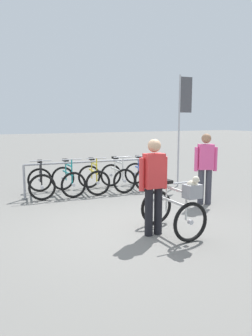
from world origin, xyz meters
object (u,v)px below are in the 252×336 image
Objects in this scene: racked_bike_black at (41,182)px; racked_bike_white at (117,177)px; person_with_featured_bike at (154,183)px; pedestrian_with_backpack at (205,164)px; racked_bike_yellow at (93,178)px; featured_bicycle at (176,207)px; banner_flag at (183,110)px; racked_bike_blue at (140,175)px; racked_bike_teal at (68,180)px.

racked_bike_black is 2.10m from racked_bike_white.
person_with_featured_bike reaches higher than racked_bike_white.
pedestrian_with_backpack is at bearing -37.90° from racked_bike_black.
racked_bike_black is at bearing 175.51° from racked_bike_yellow.
banner_flag reaches higher than featured_bicycle.
featured_bicycle is (0.04, -3.81, 0.12)m from racked_bike_yellow.
featured_bicycle is at bearing -99.93° from racked_bike_white.
racked_bike_yellow is 3.69m from person_with_featured_bike.
racked_bike_yellow is 0.36× the size of banner_flag.
racked_bike_black and racked_bike_yellow have the same top height.
racked_bike_white is 2.66m from pedestrian_with_backpack.
racked_bike_white is at bearing 175.51° from racked_bike_blue.
pedestrian_with_backpack reaches higher than racked_bike_yellow.
racked_bike_teal is at bearing 175.51° from racked_bike_yellow.
racked_bike_teal is 1.40m from racked_bike_white.
racked_bike_white is 0.70m from racked_bike_blue.
person_with_featured_bike is (-0.31, -3.64, 0.54)m from racked_bike_yellow.
racked_bike_black is 4.45m from banner_flag.
racked_bike_black is 3.94m from person_with_featured_bike.
featured_bicycle is at bearing -89.40° from racked_bike_yellow.
person_with_featured_bike is at bearing -132.36° from banner_flag.
banner_flag reaches higher than racked_bike_teal.
racked_bike_yellow is (0.70, -0.05, 0.00)m from racked_bike_teal.
racked_bike_yellow is at bearing 170.57° from banner_flag.
pedestrian_with_backpack is (0.43, -2.29, 0.57)m from racked_bike_blue.
featured_bicycle reaches higher than racked_bike_yellow.
racked_bike_yellow is 0.96× the size of featured_bicycle.
racked_bike_white is at bearing 74.28° from person_with_featured_bike.
pedestrian_with_backpack is at bearing 38.39° from featured_bicycle.
banner_flag is at bearing -11.20° from racked_bike_white.
featured_bicycle reaches higher than racked_bike_black.
racked_bike_blue is (2.09, -0.16, -0.00)m from racked_bike_teal.
pedestrian_with_backpack is at bearing -111.82° from banner_flag.
racked_bike_teal is 2.10m from racked_bike_blue.
pedestrian_with_backpack reaches higher than featured_bicycle.
person_with_featured_bike is 1.00× the size of pedestrian_with_backpack.
racked_bike_teal is at bearing 135.81° from pedestrian_with_backpack.
racked_bike_yellow is 0.71× the size of person_with_featured_bike.
racked_bike_black is at bearing 175.51° from racked_bike_white.
person_with_featured_bike is at bearing -105.72° from racked_bike_white.
racked_bike_teal is at bearing 175.51° from racked_bike_white.
featured_bicycle reaches higher than racked_bike_white.
racked_bike_white is at bearing 168.80° from banner_flag.
person_with_featured_bike reaches higher than racked_bike_black.
featured_bicycle reaches higher than racked_bike_teal.
racked_bike_yellow is 3.82m from featured_bicycle.
racked_bike_blue is 0.72× the size of person_with_featured_bike.
person_with_featured_bike is 0.51× the size of banner_flag.
pedestrian_with_backpack reaches higher than racked_bike_white.
racked_bike_blue is at bearing 64.20° from person_with_featured_bike.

